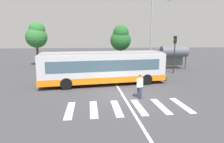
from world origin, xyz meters
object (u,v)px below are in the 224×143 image
object	(u,v)px
background_tree_right	(121,38)
pedestrian_crossing_street	(140,85)
parked_car_silver	(110,61)
parked_car_black	(126,60)
twin_arm_street_lamp	(151,26)
parked_car_red	(94,61)
traffic_light_far_corner	(175,48)
city_transit_bus	(104,68)
background_tree_left	(37,35)
bus_stop_shelter	(174,52)
parked_car_champagne	(78,61)

from	to	relation	value
background_tree_right	pedestrian_crossing_street	bearing A→B (deg)	-95.82
parked_car_silver	parked_car_black	size ratio (longest dim) A/B	1.00
twin_arm_street_lamp	parked_car_black	bearing A→B (deg)	114.58
parked_car_red	parked_car_black	xyz separation A→B (m)	(5.26, 0.00, 0.00)
pedestrian_crossing_street	traffic_light_far_corner	world-z (taller)	traffic_light_far_corner
parked_car_silver	twin_arm_street_lamp	size ratio (longest dim) A/B	0.46
city_transit_bus	parked_car_red	size ratio (longest dim) A/B	2.63
parked_car_red	background_tree_left	xyz separation A→B (m)	(-9.00, 0.96, 4.09)
background_tree_left	background_tree_right	distance (m)	13.90
city_transit_bus	background_tree_right	xyz separation A→B (m)	(4.28, 15.52, 2.84)
background_tree_right	traffic_light_far_corner	bearing A→B (deg)	-65.35
twin_arm_street_lamp	bus_stop_shelter	bearing A→B (deg)	6.34
pedestrian_crossing_street	background_tree_right	bearing A→B (deg)	84.18
city_transit_bus	pedestrian_crossing_street	size ratio (longest dim) A/B	6.92
parked_car_champagne	background_tree_left	bearing A→B (deg)	168.26
pedestrian_crossing_street	parked_car_black	bearing A→B (deg)	81.82
background_tree_right	bus_stop_shelter	bearing A→B (deg)	-48.96
pedestrian_crossing_street	twin_arm_street_lamp	bearing A→B (deg)	68.17
parked_car_champagne	bus_stop_shelter	size ratio (longest dim) A/B	1.17
parked_car_red	parked_car_black	world-z (taller)	same
twin_arm_street_lamp	pedestrian_crossing_street	bearing A→B (deg)	-111.83
parked_car_silver	traffic_light_far_corner	world-z (taller)	traffic_light_far_corner
background_tree_right	parked_car_black	bearing A→B (deg)	-79.91
parked_car_champagne	bus_stop_shelter	world-z (taller)	bus_stop_shelter
parked_car_silver	pedestrian_crossing_street	bearing A→B (deg)	-89.18
pedestrian_crossing_street	parked_car_silver	world-z (taller)	pedestrian_crossing_street
background_tree_right	background_tree_left	bearing A→B (deg)	-173.15
pedestrian_crossing_street	twin_arm_street_lamp	xyz separation A→B (m)	(4.92, 12.27, 4.98)
background_tree_right	parked_car_red	bearing A→B (deg)	-151.37
parked_car_champagne	traffic_light_far_corner	xyz separation A→B (m)	(12.38, -7.81, 2.34)
bus_stop_shelter	background_tree_right	size ratio (longest dim) A/B	0.57
parked_car_red	bus_stop_shelter	bearing A→B (deg)	-23.21
background_tree_left	bus_stop_shelter	bearing A→B (deg)	-15.95
parked_car_red	parked_car_black	bearing A→B (deg)	0.04
parked_car_red	twin_arm_street_lamp	world-z (taller)	twin_arm_street_lamp
parked_car_black	traffic_light_far_corner	bearing A→B (deg)	-61.25
parked_car_silver	background_tree_left	world-z (taller)	background_tree_left
pedestrian_crossing_street	bus_stop_shelter	xyz separation A→B (m)	(8.54, 12.68, 1.45)
parked_car_champagne	twin_arm_street_lamp	world-z (taller)	twin_arm_street_lamp
pedestrian_crossing_street	traffic_light_far_corner	distance (m)	11.87
parked_car_red	traffic_light_far_corner	xyz separation A→B (m)	(9.74, -8.17, 2.34)
twin_arm_street_lamp	traffic_light_far_corner	bearing A→B (deg)	-54.54
bus_stop_shelter	traffic_light_far_corner	bearing A→B (deg)	-114.80
city_transit_bus	background_tree_right	world-z (taller)	background_tree_right
parked_car_champagne	parked_car_red	world-z (taller)	same
pedestrian_crossing_street	parked_car_silver	xyz separation A→B (m)	(-0.25, 17.18, -0.20)
pedestrian_crossing_street	traffic_light_far_corner	size ratio (longest dim) A/B	0.37
parked_car_champagne	parked_car_black	size ratio (longest dim) A/B	1.00
parked_car_black	twin_arm_street_lamp	bearing A→B (deg)	-65.42
parked_car_champagne	pedestrian_crossing_street	bearing A→B (deg)	-72.59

